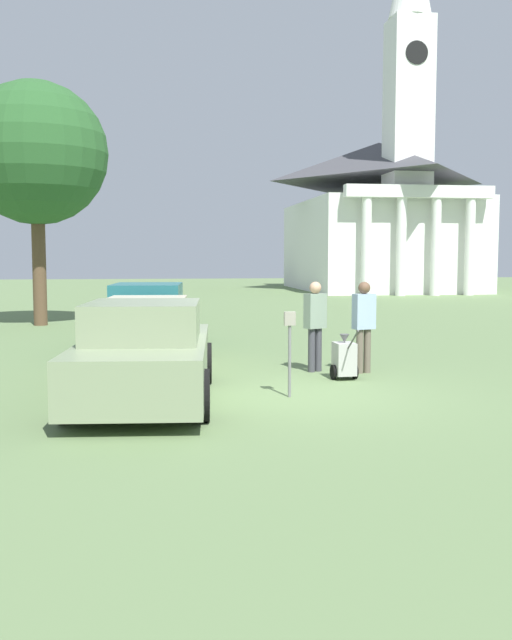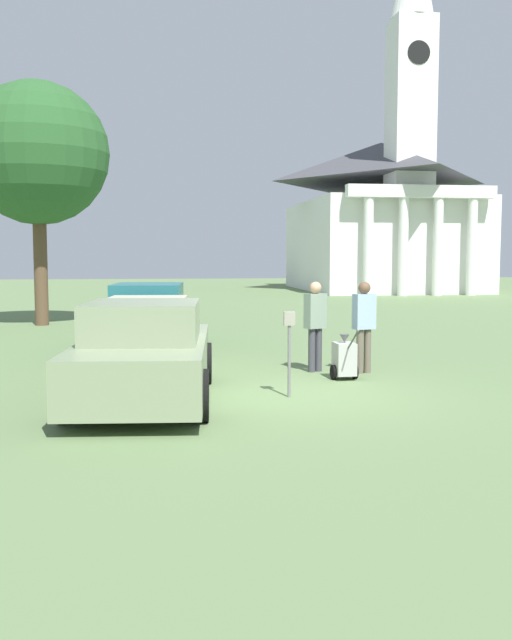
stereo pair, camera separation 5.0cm
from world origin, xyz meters
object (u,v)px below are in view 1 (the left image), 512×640
Objects in this scene: person_worker at (315,320)px; equipment_cart at (344,359)px; parked_car_sage at (145,355)px; parked_car_cream at (147,334)px; church at (380,209)px; parked_car_teal at (148,319)px; parking_meter at (290,338)px; person_supervisor at (364,321)px.

equipment_cart is at bearing 83.15° from person_worker.
parked_car_sage is at bearing -160.83° from equipment_cart.
parked_car_cream is 35.13m from church.
parked_car_teal is 32.78m from church.
church is (15.10, 34.98, 4.66)m from parked_car_sage.
church reaches higher than equipment_cart.
parked_car_sage reaches higher than equipment_cart.
equipment_cart is at bearing -47.69° from parked_car_teal.
equipment_cart is at bearing 27.31° from parked_car_sage.
parked_car_teal reaches higher than equipment_cart.
church is (11.81, 32.55, 4.37)m from person_worker.
parked_car_teal is at bearing 95.07° from parked_car_cream.
parking_meter is (2.31, -0.01, 0.24)m from parked_car_sage.
person_worker is 0.08× the size of church.
equipment_cart is at bearing -25.26° from parked_car_cream.
person_supervisor reaches higher than parking_meter.
parking_meter is at bearing 33.91° from person_supervisor.
parked_car_sage is 4.70m from person_supervisor.
parked_car_sage is 3.94m from equipment_cart.
parked_car_cream is 4.30m from parking_meter.
parked_car_sage is 3.57× the size of parking_meter.
parking_meter is at bearing -52.34° from parked_car_cream.
parked_car_sage is 4.10m from person_worker.
parked_car_teal is 2.86× the size of person_worker.
church is at bearing 69.36° from parked_car_cream.
church is at bearing 69.92° from parking_meter.
parking_meter is 2.84m from person_supervisor.
person_supervisor is at bearing 45.94° from equipment_cart.
parked_car_cream is at bearing 122.60° from parking_meter.
parked_car_cream is at bearing 146.60° from equipment_cart.
equipment_cart is (1.32, 1.49, -0.58)m from parking_meter.
equipment_cart is at bearing -108.91° from church.
person_supervisor is 1.06m from equipment_cart.
parked_car_sage is 0.97× the size of parked_car_teal.
parked_car_teal is (-0.00, 2.65, 0.07)m from parked_car_cream.
person_supervisor is (1.87, 2.13, 0.06)m from parking_meter.
parking_meter is at bearing -134.52° from equipment_cart.
person_worker is at bearing -14.69° from parked_car_cream.
parking_meter is at bearing 41.34° from person_worker.
person_supervisor is at bearing 134.74° from person_worker.
person_worker is 1.19m from equipment_cart.
person_worker is at bearing -33.22° from person_supervisor.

